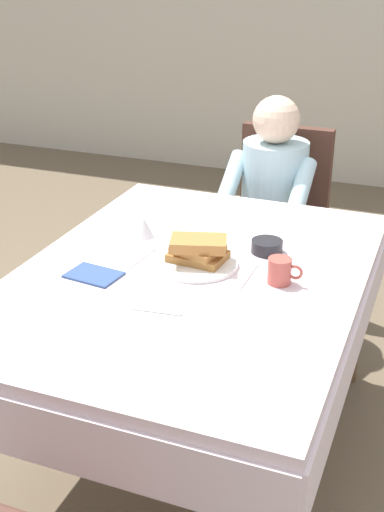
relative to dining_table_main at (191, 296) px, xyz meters
name	(u,v)px	position (x,y,z in m)	size (l,w,h in m)	color
ground_plane	(191,449)	(0.00, 0.00, -0.65)	(14.00, 14.00, 0.00)	brown
dining_table_main	(191,296)	(0.00, 0.00, 0.00)	(1.12, 1.52, 0.74)	silver
chair_diner	(278,212)	(0.00, 1.17, -0.12)	(0.44, 0.45, 0.93)	#4C2D23
diner_person	(271,195)	(0.00, 1.01, 0.02)	(0.40, 0.43, 1.12)	silver
plate_breakfast	(195,263)	(0.00, 0.05, 0.10)	(0.28, 0.28, 0.02)	white
breakfast_stack	(198,249)	(0.00, 0.06, 0.15)	(0.21, 0.18, 0.09)	#A36B33
cup_coffee	(280,271)	(0.29, 0.03, 0.13)	(0.11, 0.08, 0.08)	#B24C42
bowl_butter	(267,246)	(0.19, 0.24, 0.11)	(0.11, 0.11, 0.04)	black
syrup_pitcher	(144,227)	(-0.27, 0.21, 0.13)	(0.08, 0.08, 0.07)	silver
fork_left_of_plate	(141,258)	(-0.19, 0.03, 0.09)	(0.18, 0.01, 0.01)	silver
knife_right_of_plate	(248,276)	(0.19, 0.03, 0.09)	(0.20, 0.01, 0.01)	silver
spoon_near_edge	(157,311)	(0.01, -0.29, 0.09)	(0.15, 0.01, 0.01)	silver
napkin_folded	(94,275)	(-0.28, -0.14, 0.09)	(0.17, 0.12, 0.01)	#334C7F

